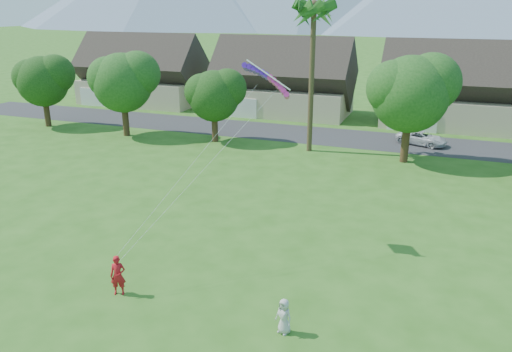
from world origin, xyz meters
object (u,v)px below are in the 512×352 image
at_px(parked_car, 422,138).
at_px(watcher, 284,316).
at_px(kite_flyer, 118,275).
at_px(parafoil_kite, 269,77).

bearing_deg(parked_car, watcher, -167.72).
distance_m(kite_flyer, parked_car, 32.51).
bearing_deg(kite_flyer, watcher, -24.38).
height_order(kite_flyer, watcher, kite_flyer).
relative_size(kite_flyer, parafoil_kite, 0.66).
bearing_deg(parafoil_kite, parked_car, 69.44).
bearing_deg(parafoil_kite, kite_flyer, -123.05).
xyz_separation_m(kite_flyer, watcher, (7.54, -0.09, -0.18)).
relative_size(watcher, parafoil_kite, 0.53).
bearing_deg(kite_flyer, parked_car, 46.62).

